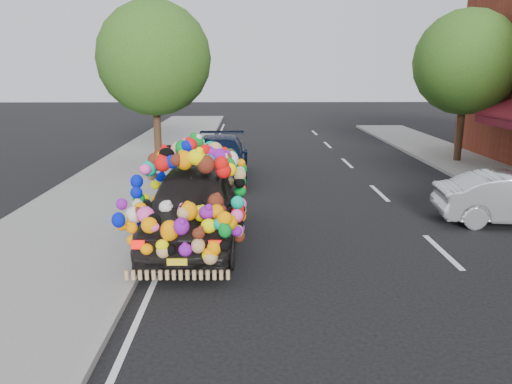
% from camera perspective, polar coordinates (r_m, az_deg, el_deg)
% --- Properties ---
extents(ground, '(100.00, 100.00, 0.00)m').
position_cam_1_polar(ground, '(10.19, 1.15, -6.94)').
color(ground, black).
rests_on(ground, ground).
extents(sidewalk, '(4.00, 60.00, 0.12)m').
position_cam_1_polar(sidewalk, '(10.90, -22.23, -6.26)').
color(sidewalk, gray).
rests_on(sidewalk, ground).
extents(kerb, '(0.15, 60.00, 0.13)m').
position_cam_1_polar(kerb, '(10.35, -12.05, -6.53)').
color(kerb, gray).
rests_on(kerb, ground).
extents(lane_markings, '(6.00, 50.00, 0.01)m').
position_cam_1_polar(lane_markings, '(10.92, 20.51, -6.37)').
color(lane_markings, silver).
rests_on(lane_markings, ground).
extents(tree_near_sidewalk, '(4.20, 4.20, 6.13)m').
position_cam_1_polar(tree_near_sidewalk, '(19.34, -11.57, 14.71)').
color(tree_near_sidewalk, '#332114').
rests_on(tree_near_sidewalk, ground).
extents(tree_far_b, '(4.00, 4.00, 5.90)m').
position_cam_1_polar(tree_far_b, '(21.24, 22.90, 13.47)').
color(tree_far_b, '#332114').
rests_on(tree_far_b, ground).
extents(plush_art_car, '(2.31, 4.92, 2.25)m').
position_cam_1_polar(plush_art_car, '(10.57, -7.22, 0.29)').
color(plush_art_car, black).
rests_on(plush_art_car, ground).
extents(navy_sedan, '(2.00, 4.87, 1.41)m').
position_cam_1_polar(navy_sedan, '(16.98, -4.31, 3.88)').
color(navy_sedan, black).
rests_on(navy_sedan, ground).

